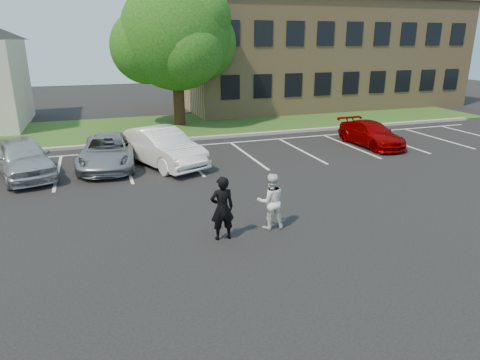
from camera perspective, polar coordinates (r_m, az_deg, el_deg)
name	(u,v)px	position (r m, az deg, el deg)	size (l,w,h in m)	color
ground_plane	(251,232)	(12.35, 1.51, -6.90)	(90.00, 90.00, 0.00)	black
curb	(174,140)	(23.38, -8.81, 5.29)	(40.00, 0.30, 0.15)	gray
grass_strip	(162,127)	(27.25, -10.35, 6.98)	(44.00, 8.00, 0.08)	#294C1B
stall_lines	(214,153)	(20.80, -3.46, 3.65)	(34.00, 5.36, 0.01)	silver
office_building	(319,53)	(37.09, 10.43, 16.33)	(22.40, 10.40, 8.30)	#A28557
tree	(177,37)	(27.39, -8.36, 18.32)	(7.80, 7.20, 8.80)	black
man_black_suit	(222,208)	(11.59, -2.39, -3.79)	(0.66, 0.43, 1.80)	black
man_white_shirt	(271,201)	(12.32, 4.11, -2.83)	(0.80, 0.63, 1.65)	white
car_silver_west	(23,157)	(19.07, -27.00, 2.70)	(1.84, 4.57, 1.56)	silver
car_silver_minivan	(108,151)	(19.20, -17.15, 3.68)	(2.24, 4.86, 1.35)	#97999F
car_white_sedan	(161,147)	(18.84, -10.43, 4.33)	(1.70, 4.89, 1.61)	white
car_red_compact	(371,134)	(23.08, 17.08, 5.88)	(1.71, 4.20, 1.22)	#870000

